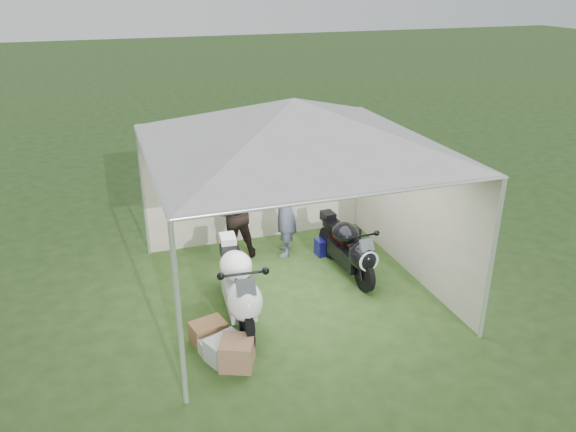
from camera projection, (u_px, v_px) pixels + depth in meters
name	position (u px, v px, depth m)	size (l,w,h in m)	color
ground	(293.00, 289.00, 8.80)	(80.00, 80.00, 0.00)	#29441A
canopy_tent	(293.00, 128.00, 7.81)	(5.66, 5.66, 3.00)	silver
motorcycle_white	(239.00, 286.00, 7.77)	(0.56, 2.08, 1.02)	black
motorcycle_black	(349.00, 248.00, 9.03)	(0.46, 1.81, 0.89)	black
paddock_stand	(327.00, 246.00, 9.87)	(0.39, 0.24, 0.29)	#2724C7
person_dark_jacket	(232.00, 212.00, 9.52)	(0.80, 0.63, 1.66)	black
person_blue_jacket	(285.00, 210.00, 9.62)	(0.61, 0.40, 1.67)	slate
equipment_box	(344.00, 241.00, 9.88)	(0.46, 0.37, 0.46)	black
crate_0	(226.00, 349.00, 7.14)	(0.46, 0.36, 0.31)	#B5B9BE
crate_1	(237.00, 353.00, 7.02)	(0.41, 0.41, 0.37)	#92684D
crate_2	(211.00, 347.00, 7.27)	(0.28, 0.23, 0.20)	silver
crate_3	(208.00, 332.00, 7.49)	(0.45, 0.32, 0.30)	brown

